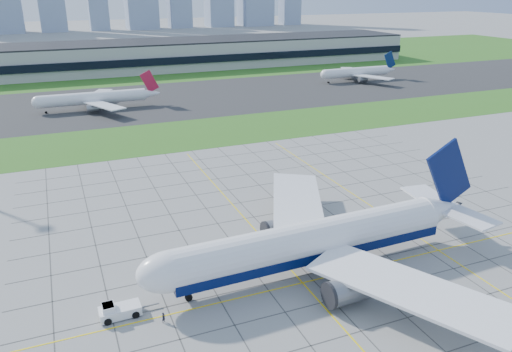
{
  "coord_description": "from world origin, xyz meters",
  "views": [
    {
      "loc": [
        -43.61,
        -63.64,
        45.44
      ],
      "look_at": [
        -5.37,
        29.19,
        7.0
      ],
      "focal_mm": 35.0,
      "sensor_mm": 36.0,
      "label": 1
    }
  ],
  "objects_px": {
    "airliner": "(314,241)",
    "crew_near": "(164,318)",
    "distant_jet_1": "(95,98)",
    "distant_jet_2": "(357,72)",
    "pushback_tug": "(118,310)"
  },
  "relations": [
    {
      "from": "airliner",
      "to": "crew_near",
      "type": "relative_size",
      "value": 38.82
    },
    {
      "from": "distant_jet_1",
      "to": "distant_jet_2",
      "type": "height_order",
      "value": "same"
    },
    {
      "from": "pushback_tug",
      "to": "distant_jet_2",
      "type": "relative_size",
      "value": 0.2
    },
    {
      "from": "distant_jet_1",
      "to": "distant_jet_2",
      "type": "relative_size",
      "value": 1.07
    },
    {
      "from": "pushback_tug",
      "to": "distant_jet_1",
      "type": "distance_m",
      "value": 137.86
    },
    {
      "from": "pushback_tug",
      "to": "crew_near",
      "type": "bearing_deg",
      "value": -34.99
    },
    {
      "from": "crew_near",
      "to": "distant_jet_1",
      "type": "bearing_deg",
      "value": 50.4
    },
    {
      "from": "airliner",
      "to": "crew_near",
      "type": "xyz_separation_m",
      "value": [
        -26.76,
        -4.45,
        -4.64
      ]
    },
    {
      "from": "airliner",
      "to": "distant_jet_2",
      "type": "distance_m",
      "value": 184.57
    },
    {
      "from": "airliner",
      "to": "distant_jet_1",
      "type": "xyz_separation_m",
      "value": [
        -22.06,
        136.84,
        -0.98
      ]
    },
    {
      "from": "pushback_tug",
      "to": "airliner",
      "type": "bearing_deg",
      "value": -0.59
    },
    {
      "from": "distant_jet_1",
      "to": "pushback_tug",
      "type": "bearing_deg",
      "value": -94.4
    },
    {
      "from": "pushback_tug",
      "to": "distant_jet_1",
      "type": "xyz_separation_m",
      "value": [
        10.58,
        137.42,
        3.41
      ]
    },
    {
      "from": "pushback_tug",
      "to": "distant_jet_2",
      "type": "height_order",
      "value": "distant_jet_2"
    },
    {
      "from": "pushback_tug",
      "to": "crew_near",
      "type": "relative_size",
      "value": 5.27
    }
  ]
}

